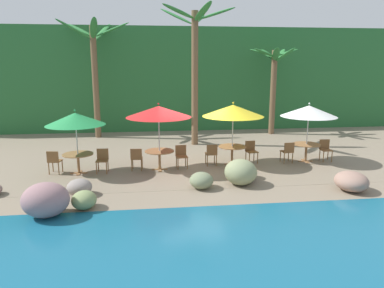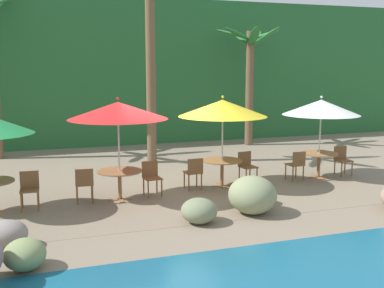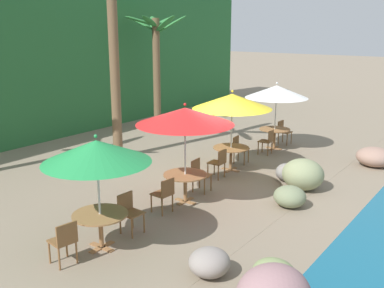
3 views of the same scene
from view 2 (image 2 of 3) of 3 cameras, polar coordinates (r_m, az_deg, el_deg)
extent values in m
plane|color=gray|center=(12.48, -2.99, -5.89)|extent=(120.00, 120.00, 0.00)
cube|color=gray|center=(12.48, -2.99, -5.87)|extent=(18.00, 5.20, 0.01)
cube|color=#286633|center=(20.84, -9.95, 8.46)|extent=(28.00, 2.40, 6.00)
ellipsoid|color=gray|center=(11.19, 7.85, -6.62)|extent=(0.71, 0.62, 0.43)
ellipsoid|color=gray|center=(10.13, 0.86, -7.96)|extent=(0.77, 0.80, 0.53)
ellipsoid|color=gray|center=(11.55, 7.57, -5.88)|extent=(0.64, 0.66, 0.52)
ellipsoid|color=gray|center=(10.80, 7.23, -6.04)|extent=(1.08, 1.13, 0.85)
ellipsoid|color=#81915B|center=(8.39, -19.33, -12.32)|extent=(0.68, 0.78, 0.51)
ellipsoid|color=gray|center=(9.44, -21.26, -9.99)|extent=(0.76, 0.75, 0.50)
cylinder|color=brown|center=(11.43, -17.89, -6.60)|extent=(0.04, 0.04, 0.45)
cylinder|color=brown|center=(11.45, -19.69, -6.67)|extent=(0.04, 0.04, 0.45)
cylinder|color=brown|center=(11.78, -17.84, -6.13)|extent=(0.04, 0.04, 0.45)
cylinder|color=brown|center=(11.79, -19.58, -6.20)|extent=(0.04, 0.04, 0.45)
cube|color=brown|center=(11.55, -18.81, -5.25)|extent=(0.44, 0.44, 0.03)
cube|color=brown|center=(11.70, -18.82, -4.09)|extent=(0.42, 0.06, 0.42)
cylinder|color=silver|center=(11.73, -8.70, -1.17)|extent=(0.04, 0.04, 2.31)
cone|color=red|center=(11.59, -8.83, 3.98)|extent=(2.41, 2.41, 0.41)
sphere|color=red|center=(11.56, -8.86, 5.38)|extent=(0.07, 0.07, 0.07)
cube|color=olive|center=(11.99, -8.56, -6.54)|extent=(0.60, 0.12, 0.03)
cube|color=olive|center=(11.99, -8.56, -6.54)|extent=(0.12, 0.60, 0.03)
cylinder|color=olive|center=(11.90, -8.60, -4.90)|extent=(0.09, 0.09, 0.71)
cylinder|color=olive|center=(11.82, -8.64, -3.23)|extent=(1.10, 1.10, 0.03)
cylinder|color=brown|center=(12.07, -3.63, -5.31)|extent=(0.04, 0.04, 0.45)
cylinder|color=brown|center=(11.96, -5.24, -5.47)|extent=(0.04, 0.04, 0.45)
cylinder|color=brown|center=(12.40, -4.21, -4.92)|extent=(0.04, 0.04, 0.45)
cylinder|color=brown|center=(12.29, -5.78, -5.08)|extent=(0.04, 0.04, 0.45)
cube|color=brown|center=(12.12, -4.73, -4.10)|extent=(0.46, 0.46, 0.03)
cube|color=brown|center=(12.26, -5.05, -3.01)|extent=(0.42, 0.07, 0.42)
cylinder|color=brown|center=(12.05, -13.57, -5.59)|extent=(0.04, 0.04, 0.45)
cylinder|color=brown|center=(12.06, -11.87, -5.52)|extent=(0.04, 0.04, 0.45)
cylinder|color=brown|center=(11.70, -13.52, -6.03)|extent=(0.04, 0.04, 0.45)
cylinder|color=brown|center=(11.71, -11.77, -5.96)|extent=(0.04, 0.04, 0.45)
cube|color=brown|center=(11.82, -12.72, -4.65)|extent=(0.45, 0.45, 0.03)
cube|color=brown|center=(11.58, -12.72, -3.95)|extent=(0.42, 0.07, 0.42)
cylinder|color=silver|center=(12.93, 3.63, -0.24)|extent=(0.04, 0.04, 2.25)
cone|color=yellow|center=(12.80, 3.68, 4.30)|extent=(2.39, 2.39, 0.45)
sphere|color=yellow|center=(12.78, 3.69, 5.64)|extent=(0.07, 0.07, 0.07)
cube|color=olive|center=(13.16, 3.58, -5.02)|extent=(0.60, 0.12, 0.03)
cube|color=olive|center=(13.16, 3.58, -5.02)|extent=(0.12, 0.60, 0.03)
cylinder|color=olive|center=(13.08, 3.60, -3.51)|extent=(0.09, 0.09, 0.71)
cylinder|color=olive|center=(13.00, 3.61, -1.98)|extent=(1.10, 1.10, 0.03)
cylinder|color=brown|center=(13.50, 7.76, -3.80)|extent=(0.04, 0.04, 0.45)
cylinder|color=brown|center=(13.31, 6.48, -3.97)|extent=(0.04, 0.04, 0.45)
cylinder|color=brown|center=(13.79, 6.92, -3.50)|extent=(0.04, 0.04, 0.45)
cylinder|color=brown|center=(13.60, 5.66, -3.66)|extent=(0.04, 0.04, 0.45)
cube|color=brown|center=(13.50, 6.72, -2.74)|extent=(0.47, 0.47, 0.03)
cube|color=brown|center=(13.62, 6.28, -1.78)|extent=(0.42, 0.09, 0.42)
cylinder|color=brown|center=(12.90, -0.92, -4.33)|extent=(0.04, 0.04, 0.45)
cylinder|color=brown|center=(13.02, 0.56, -4.20)|extent=(0.04, 0.04, 0.45)
cylinder|color=brown|center=(12.58, -0.38, -4.69)|extent=(0.04, 0.04, 0.45)
cylinder|color=brown|center=(12.70, 1.14, -4.56)|extent=(0.04, 0.04, 0.45)
cube|color=brown|center=(12.74, 0.10, -3.40)|extent=(0.43, 0.43, 0.03)
cube|color=brown|center=(12.52, 0.42, -2.71)|extent=(0.42, 0.05, 0.42)
cylinder|color=silver|center=(14.43, 14.99, 0.33)|extent=(0.04, 0.04, 2.18)
cone|color=white|center=(14.32, 15.15, 4.25)|extent=(2.22, 2.22, 0.44)
sphere|color=white|center=(14.30, 15.20, 5.43)|extent=(0.07, 0.07, 0.07)
cube|color=olive|center=(14.64, 14.81, -3.84)|extent=(0.60, 0.12, 0.03)
cube|color=olive|center=(14.64, 14.81, -3.84)|extent=(0.12, 0.60, 0.03)
cylinder|color=olive|center=(14.56, 14.87, -2.48)|extent=(0.09, 0.09, 0.71)
cylinder|color=olive|center=(14.50, 14.92, -1.11)|extent=(1.10, 1.10, 0.03)
cylinder|color=brown|center=(15.01, 18.55, -2.87)|extent=(0.04, 0.04, 0.45)
cylinder|color=brown|center=(14.81, 17.42, -2.98)|extent=(0.04, 0.04, 0.45)
cylinder|color=brown|center=(15.30, 17.77, -2.61)|extent=(0.04, 0.04, 0.45)
cylinder|color=brown|center=(15.10, 16.66, -2.71)|extent=(0.04, 0.04, 0.45)
cube|color=brown|center=(15.00, 17.64, -1.89)|extent=(0.43, 0.43, 0.03)
cube|color=brown|center=(15.13, 17.25, -1.03)|extent=(0.42, 0.05, 0.42)
cylinder|color=brown|center=(14.13, 11.11, -3.30)|extent=(0.04, 0.04, 0.45)
cylinder|color=brown|center=(14.33, 12.29, -3.16)|extent=(0.04, 0.04, 0.45)
cylinder|color=brown|center=(13.85, 11.94, -3.59)|extent=(0.04, 0.04, 0.45)
cylinder|color=brown|center=(14.05, 13.13, -3.44)|extent=(0.04, 0.04, 0.45)
cube|color=brown|center=(14.04, 12.15, -2.41)|extent=(0.45, 0.45, 0.03)
cube|color=brown|center=(13.84, 12.66, -1.77)|extent=(0.42, 0.07, 0.42)
ellipsoid|color=#2D7A38|center=(19.09, -21.72, 15.67)|extent=(1.02, 1.74, 1.08)
cylinder|color=brown|center=(16.10, -4.94, 8.91)|extent=(0.32, 0.32, 6.32)
cylinder|color=brown|center=(19.86, 6.87, 6.55)|extent=(0.32, 0.32, 4.65)
ellipsoid|color=#2D7A38|center=(20.27, 8.69, 12.76)|extent=(1.42, 0.55, 0.49)
ellipsoid|color=#2D7A38|center=(20.54, 7.56, 12.39)|extent=(1.13, 1.19, 0.80)
ellipsoid|color=#2D7A38|center=(20.41, 5.70, 12.57)|extent=(0.67, 1.37, 0.70)
ellipsoid|color=#2D7A38|center=(19.88, 4.92, 12.92)|extent=(1.41, 0.92, 0.47)
ellipsoid|color=#2D7A38|center=(19.38, 5.51, 12.94)|extent=(1.42, 0.81, 0.53)
ellipsoid|color=#2D7A38|center=(19.18, 7.41, 12.70)|extent=(0.67, 1.36, 0.74)
ellipsoid|color=#2D7A38|center=(19.50, 8.78, 12.54)|extent=(0.98, 1.28, 0.80)
camera|label=1|loc=(2.60, 122.56, 9.62)|focal=34.03mm
camera|label=3|loc=(8.24, -72.97, 10.06)|focal=42.11mm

